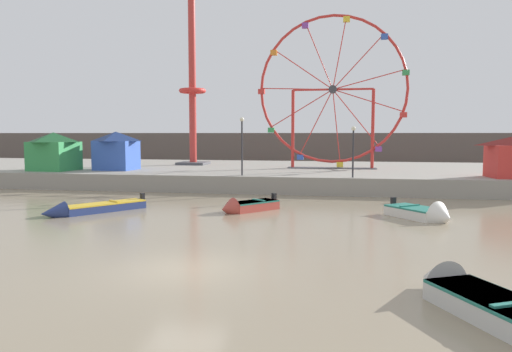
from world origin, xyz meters
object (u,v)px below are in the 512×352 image
at_px(promenade_lamp_near, 353,144).
at_px(promenade_lamp_far, 242,138).
at_px(drop_tower_red_tower, 192,92).
at_px(carnival_booth_green_kiosk, 54,151).
at_px(motorboat_faded_red, 246,206).
at_px(motorboat_white_red_stripe, 425,214).
at_px(carnival_booth_blue_tent, 116,150).
at_px(motorboat_pale_grey, 473,297).
at_px(motorboat_navy_blue, 89,208).
at_px(ferris_wheel_red_frame, 333,92).

bearing_deg(promenade_lamp_near, promenade_lamp_far, 178.11).
height_order(drop_tower_red_tower, promenade_lamp_near, drop_tower_red_tower).
bearing_deg(carnival_booth_green_kiosk, motorboat_faded_red, -24.22).
height_order(motorboat_white_red_stripe, promenade_lamp_near, promenade_lamp_near).
bearing_deg(motorboat_faded_red, promenade_lamp_far, -126.69).
xyz_separation_m(motorboat_faded_red, promenade_lamp_near, (6.01, 8.18, 3.34)).
bearing_deg(drop_tower_red_tower, carnival_booth_blue_tent, -117.81).
height_order(motorboat_pale_grey, motorboat_white_red_stripe, motorboat_white_red_stripe).
distance_m(motorboat_faded_red, motorboat_white_red_stripe, 9.48).
bearing_deg(motorboat_navy_blue, carnival_booth_blue_tent, -123.99).
height_order(motorboat_faded_red, motorboat_pale_grey, motorboat_pale_grey).
bearing_deg(carnival_booth_blue_tent, motorboat_faded_red, -38.57).
relative_size(ferris_wheel_red_frame, carnival_booth_blue_tent, 3.73).
height_order(motorboat_faded_red, promenade_lamp_near, promenade_lamp_near).
xyz_separation_m(motorboat_faded_red, promenade_lamp_far, (-1.95, 8.45, 3.72)).
distance_m(ferris_wheel_red_frame, carnival_booth_blue_tent, 19.23).
xyz_separation_m(motorboat_navy_blue, promenade_lamp_near, (14.30, 10.27, 3.37)).
bearing_deg(drop_tower_red_tower, carnival_booth_green_kiosk, -133.85).
height_order(motorboat_navy_blue, carnival_booth_blue_tent, carnival_booth_blue_tent).
height_order(carnival_booth_green_kiosk, promenade_lamp_far, promenade_lamp_far).
xyz_separation_m(ferris_wheel_red_frame, drop_tower_red_tower, (-13.70, 3.18, 0.48)).
xyz_separation_m(carnival_booth_blue_tent, carnival_booth_green_kiosk, (-4.86, -1.44, -0.03)).
bearing_deg(motorboat_white_red_stripe, ferris_wheel_red_frame, 157.15).
bearing_deg(motorboat_navy_blue, promenade_lamp_far, -175.50).
distance_m(motorboat_pale_grey, carnival_booth_blue_tent, 33.97).
bearing_deg(motorboat_faded_red, motorboat_pale_grey, 71.99).
relative_size(drop_tower_red_tower, carnival_booth_blue_tent, 4.68).
xyz_separation_m(drop_tower_red_tower, carnival_booth_blue_tent, (-4.22, -8.01, -5.48)).
distance_m(motorboat_navy_blue, promenade_lamp_far, 12.85).
bearing_deg(motorboat_navy_blue, carnival_booth_green_kiosk, -105.81).
height_order(motorboat_pale_grey, promenade_lamp_far, promenade_lamp_far).
relative_size(motorboat_faded_red, ferris_wheel_red_frame, 0.27).
bearing_deg(ferris_wheel_red_frame, carnival_booth_green_kiosk, -164.60).
xyz_separation_m(carnival_booth_blue_tent, promenade_lamp_near, (19.56, -3.82, 0.69)).
bearing_deg(motorboat_navy_blue, motorboat_faded_red, 139.65).
xyz_separation_m(motorboat_white_red_stripe, promenade_lamp_near, (-3.43, 9.07, 3.34)).
bearing_deg(motorboat_faded_red, drop_tower_red_tower, -114.72).
distance_m(motorboat_navy_blue, promenade_lamp_near, 17.92).
distance_m(carnival_booth_blue_tent, promenade_lamp_near, 19.94).
bearing_deg(promenade_lamp_near, carnival_booth_green_kiosk, 174.44).
bearing_deg(carnival_booth_blue_tent, drop_tower_red_tower, 65.16).
xyz_separation_m(motorboat_pale_grey, carnival_booth_green_kiosk, (-26.89, 24.28, 2.62)).
xyz_separation_m(motorboat_navy_blue, carnival_booth_blue_tent, (-5.27, 14.09, 2.68)).
relative_size(motorboat_faded_red, drop_tower_red_tower, 0.21).
bearing_deg(motorboat_white_red_stripe, promenade_lamp_far, -168.11).
bearing_deg(promenade_lamp_far, motorboat_white_red_stripe, -39.33).
bearing_deg(promenade_lamp_near, motorboat_faded_red, -126.29).
bearing_deg(promenade_lamp_near, motorboat_pale_grey, -83.58).
distance_m(ferris_wheel_red_frame, carnival_booth_green_kiosk, 24.16).
height_order(motorboat_white_red_stripe, ferris_wheel_red_frame, ferris_wheel_red_frame).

